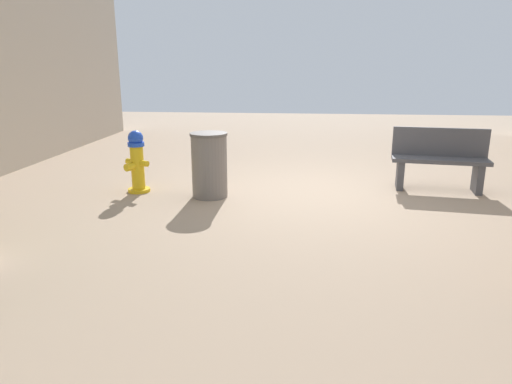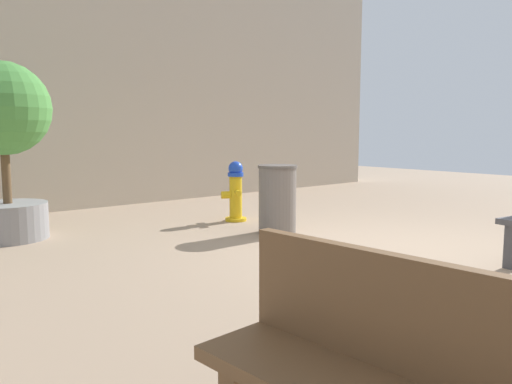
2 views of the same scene
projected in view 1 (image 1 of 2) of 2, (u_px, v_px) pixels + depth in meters
The scene contains 4 objects.
ground_plane at pixel (318, 193), 7.11m from camera, with size 23.40×23.40×0.00m, color tan.
fire_hydrant at pixel (137, 161), 7.07m from camera, with size 0.42×0.40×0.94m.
bench_near at pixel (439, 159), 7.21m from camera, with size 1.47×0.62×0.95m.
trash_bin at pixel (209, 165), 6.81m from camera, with size 0.54×0.54×0.95m.
Camera 1 is at (0.26, 6.91, 1.91)m, focal length 32.73 mm.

